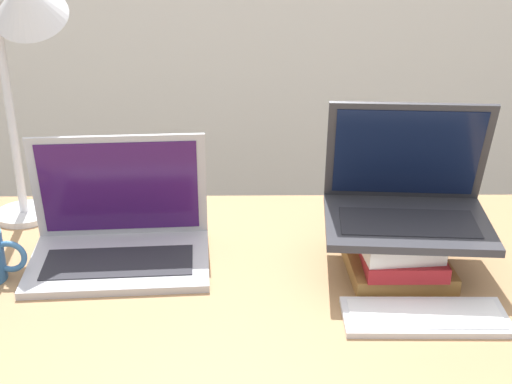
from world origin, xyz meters
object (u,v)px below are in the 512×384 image
object	(u,v)px
laptop_left	(120,236)
desk_lamp	(25,30)
book_stack	(396,250)
wireless_keyboard	(425,317)
laptop_on_books	(407,199)

from	to	relation	value
laptop_left	desk_lamp	size ratio (longest dim) A/B	0.64
book_stack	wireless_keyboard	bearing A→B (deg)	-83.43
laptop_left	laptop_on_books	xyz separation A→B (m)	(0.60, -0.04, 0.10)
book_stack	laptop_on_books	xyz separation A→B (m)	(0.02, 0.02, 0.11)
wireless_keyboard	desk_lamp	world-z (taller)	desk_lamp
book_stack	laptop_on_books	distance (m)	0.11
laptop_on_books	wireless_keyboard	distance (m)	0.25
laptop_on_books	desk_lamp	xyz separation A→B (m)	(-0.80, 0.22, 0.30)
laptop_left	desk_lamp	world-z (taller)	desk_lamp
book_stack	laptop_left	bearing A→B (deg)	174.35
laptop_left	wireless_keyboard	bearing A→B (deg)	-22.01
laptop_on_books	wireless_keyboard	xyz separation A→B (m)	(0.00, -0.21, -0.15)
desk_lamp	wireless_keyboard	bearing A→B (deg)	-27.61
wireless_keyboard	laptop_left	bearing A→B (deg)	157.99
laptop_on_books	laptop_left	bearing A→B (deg)	176.28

